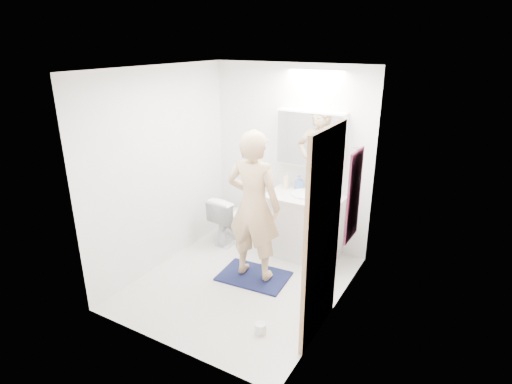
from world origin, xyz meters
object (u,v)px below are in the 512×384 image
Objects in this scene: person at (254,206)px; toilet_paper_roll at (260,328)px; soap_bottle_b at (299,183)px; toothbrush_cup at (330,192)px; vanity_cabinet at (303,227)px; toilet at (232,218)px; soap_bottle_a at (286,181)px; medicine_cabinet at (311,139)px.

person reaches higher than toilet_paper_roll.
toothbrush_cup is at bearing -2.61° from soap_bottle_b.
toilet_paper_roll is (0.55, -0.83, -0.87)m from person.
vanity_cabinet is at bearing -47.77° from soap_bottle_b.
toothbrush_cup is (1.29, 0.27, 0.53)m from toilet.
toilet is at bearing -158.94° from soap_bottle_a.
vanity_cabinet is at bearing -149.77° from toothbrush_cup.
person is at bearing 142.51° from toilet.
medicine_cabinet is 8.00× the size of toilet_paper_roll.
toilet is 0.94m from soap_bottle_a.
toilet is at bearing -168.01° from toothbrush_cup.
medicine_cabinet reaches higher than toilet.
soap_bottle_a is 2.07m from toilet_paper_roll.
soap_bottle_b reaches higher than vanity_cabinet.
soap_bottle_a reaches higher than toilet.
soap_bottle_b is 1.87× the size of toothbrush_cup.
vanity_cabinet is 4.69× the size of soap_bottle_b.
toilet_paper_roll is at bearing -71.06° from soap_bottle_a.
vanity_cabinet is 1.03m from toilet.
toilet_paper_roll is at bearing -80.30° from vanity_cabinet.
toothbrush_cup is 1.97m from toilet_paper_roll.
person is 1.11m from toothbrush_cup.
soap_bottle_a reaches higher than soap_bottle_b.
soap_bottle_b is (0.17, 0.03, -0.01)m from soap_bottle_a.
medicine_cabinet reaches higher than person.
soap_bottle_a is at bearing -153.80° from toilet.
medicine_cabinet is at bearing -107.20° from person.
vanity_cabinet is 4.34× the size of soap_bottle_a.
soap_bottle_b is at bearing 132.23° from vanity_cabinet.
medicine_cabinet is 0.71m from toothbrush_cup.
soap_bottle_a is (0.69, 0.26, 0.59)m from toilet.
person reaches higher than vanity_cabinet.
soap_bottle_a is 2.02× the size of toothbrush_cup.
toothbrush_cup is at bearing 0.94° from soap_bottle_a.
soap_bottle_b is at bearing 10.08° from soap_bottle_a.
person reaches higher than soap_bottle_a.
medicine_cabinet reaches higher than soap_bottle_a.
toothbrush_cup is (0.44, -0.02, -0.05)m from soap_bottle_b.
toilet_paper_roll is (1.30, -1.51, -0.29)m from toilet.
soap_bottle_b reaches higher than toothbrush_cup.
person is at bearing -96.29° from soap_bottle_b.
toilet is (-1.02, -0.11, -0.05)m from vanity_cabinet.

